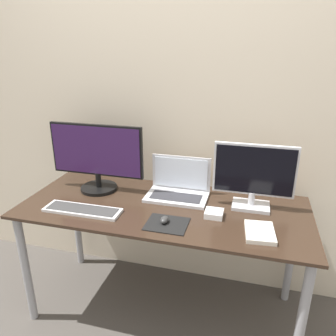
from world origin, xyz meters
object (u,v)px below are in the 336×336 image
(monitor_right, at_px, (254,175))
(keyboard, at_px, (83,210))
(monitor_left, at_px, (97,157))
(book, at_px, (260,232))
(laptop, at_px, (178,187))
(power_brick, at_px, (214,214))
(mouse, at_px, (164,220))

(monitor_right, distance_m, keyboard, 0.98)
(monitor_right, bearing_deg, monitor_left, -180.00)
(monitor_left, bearing_deg, book, -15.80)
(monitor_right, relative_size, laptop, 1.21)
(monitor_left, xyz_separation_m, book, (1.01, -0.29, -0.21))
(power_brick, bearing_deg, monitor_left, 167.90)
(book, distance_m, power_brick, 0.27)
(book, bearing_deg, monitor_left, 164.20)
(monitor_right, xyz_separation_m, laptop, (-0.44, 0.04, -0.14))
(laptop, xyz_separation_m, book, (0.49, -0.33, -0.05))
(laptop, height_order, book, laptop)
(mouse, xyz_separation_m, book, (0.48, 0.02, -0.01))
(laptop, bearing_deg, monitor_left, -175.11)
(laptop, bearing_deg, monitor_right, -5.74)
(monitor_left, height_order, mouse, monitor_left)
(mouse, relative_size, book, 0.31)
(keyboard, bearing_deg, monitor_left, 98.90)
(monitor_left, height_order, power_brick, monitor_left)
(book, relative_size, power_brick, 2.14)
(mouse, bearing_deg, monitor_right, 35.65)
(monitor_right, bearing_deg, book, -79.48)
(monitor_left, xyz_separation_m, power_brick, (0.77, -0.16, -0.21))
(monitor_left, height_order, keyboard, monitor_left)
(power_brick, bearing_deg, keyboard, -169.19)
(mouse, height_order, power_brick, mouse)
(monitor_left, bearing_deg, mouse, -30.33)
(book, bearing_deg, mouse, -177.33)
(monitor_right, bearing_deg, mouse, -144.35)
(monitor_left, distance_m, monitor_right, 0.96)
(monitor_right, bearing_deg, keyboard, -161.64)
(monitor_left, distance_m, laptop, 0.55)
(monitor_left, relative_size, book, 2.90)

